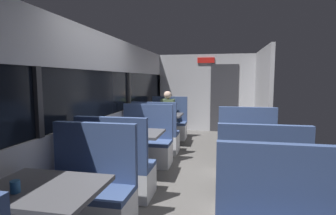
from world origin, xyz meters
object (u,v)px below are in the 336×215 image
object	(u,v)px
dining_table_far_window	(163,118)
bench_far_window_facing_entry	(168,126)
dining_table_near_window	(44,199)
bench_rear_aisle_facing_end	(259,189)
bench_near_window_facing_entry	(89,198)
dining_table_rear_aisle	(253,147)
dining_table_mid_window	(133,138)
coffee_cup_primary	(15,187)
bench_far_window_facing_end	(156,137)
seated_passenger	(168,119)
bench_mid_window_facing_entry	(146,146)
bench_mid_window_facing_end	(117,172)
bench_rear_aisle_facing_entry	(247,155)

from	to	relation	value
dining_table_far_window	bench_far_window_facing_entry	distance (m)	0.77
dining_table_near_window	bench_rear_aisle_facing_end	world-z (taller)	bench_rear_aisle_facing_end
bench_near_window_facing_entry	dining_table_rear_aisle	xyz separation A→B (m)	(1.79, 1.27, 0.31)
dining_table_mid_window	bench_rear_aisle_facing_end	xyz separation A→B (m)	(1.79, -0.90, -0.31)
bench_near_window_facing_entry	coffee_cup_primary	distance (m)	0.96
bench_far_window_facing_end	seated_passenger	size ratio (longest dim) A/B	0.87
bench_far_window_facing_entry	coffee_cup_primary	distance (m)	5.19
dining_table_far_window	bench_rear_aisle_facing_end	world-z (taller)	bench_rear_aisle_facing_end
dining_table_far_window	coffee_cup_primary	size ratio (longest dim) A/B	10.00
dining_table_mid_window	bench_near_window_facing_entry	bearing A→B (deg)	-90.00
bench_far_window_facing_end	seated_passenger	distance (m)	1.34
dining_table_mid_window	bench_mid_window_facing_entry	distance (m)	0.77
bench_mid_window_facing_end	bench_far_window_facing_entry	bearing A→B (deg)	90.00
dining_table_rear_aisle	bench_mid_window_facing_end	bearing A→B (deg)	-164.41
bench_mid_window_facing_end	dining_table_far_window	world-z (taller)	bench_mid_window_facing_end
bench_mid_window_facing_end	bench_rear_aisle_facing_end	xyz separation A→B (m)	(1.79, -0.20, 0.00)
dining_table_rear_aisle	bench_rear_aisle_facing_entry	distance (m)	0.77
bench_far_window_facing_entry	coffee_cup_primary	xyz separation A→B (m)	(-0.12, -5.17, 0.46)
dining_table_far_window	coffee_cup_primary	xyz separation A→B (m)	(-0.12, -4.47, 0.15)
bench_mid_window_facing_entry	coffee_cup_primary	world-z (taller)	bench_mid_window_facing_entry
coffee_cup_primary	dining_table_mid_window	bearing A→B (deg)	86.90
seated_passenger	bench_far_window_facing_entry	bearing A→B (deg)	90.00
bench_mid_window_facing_entry	bench_mid_window_facing_end	bearing A→B (deg)	-90.00
bench_near_window_facing_entry	dining_table_far_window	xyz separation A→B (m)	(0.00, 3.63, 0.31)
dining_table_near_window	bench_mid_window_facing_entry	size ratio (longest dim) A/B	0.82
bench_far_window_facing_end	bench_rear_aisle_facing_end	xyz separation A→B (m)	(1.79, -2.37, 0.00)
bench_far_window_facing_end	coffee_cup_primary	distance (m)	3.80
bench_mid_window_facing_end	bench_far_window_facing_entry	size ratio (longest dim) A/B	1.00
bench_near_window_facing_entry	dining_table_near_window	bearing A→B (deg)	-90.00
dining_table_near_window	bench_rear_aisle_facing_end	bearing A→B (deg)	35.30
bench_rear_aisle_facing_entry	dining_table_mid_window	bearing A→B (deg)	-164.41
dining_table_near_window	bench_far_window_facing_entry	bearing A→B (deg)	90.00
bench_far_window_facing_end	bench_rear_aisle_facing_entry	distance (m)	2.03
bench_far_window_facing_end	bench_rear_aisle_facing_entry	bearing A→B (deg)	-28.40
dining_table_mid_window	dining_table_rear_aisle	xyz separation A→B (m)	(1.79, -0.20, 0.00)
dining_table_mid_window	bench_mid_window_facing_entry	bearing A→B (deg)	90.00
dining_table_far_window	bench_far_window_facing_entry	xyz separation A→B (m)	(0.00, 0.70, -0.31)
bench_mid_window_facing_end	bench_rear_aisle_facing_entry	xyz separation A→B (m)	(1.79, 1.20, 0.00)
dining_table_mid_window	bench_far_window_facing_end	xyz separation A→B (m)	(0.00, 1.47, -0.31)
dining_table_rear_aisle	bench_rear_aisle_facing_entry	xyz separation A→B (m)	(0.00, 0.70, -0.31)
bench_far_window_facing_end	coffee_cup_primary	world-z (taller)	bench_far_window_facing_end
bench_far_window_facing_end	dining_table_far_window	bearing A→B (deg)	90.00
bench_near_window_facing_entry	bench_far_window_facing_entry	size ratio (longest dim) A/B	1.00
coffee_cup_primary	bench_far_window_facing_entry	bearing A→B (deg)	88.62
dining_table_rear_aisle	dining_table_mid_window	bearing A→B (deg)	173.62
bench_rear_aisle_facing_entry	seated_passenger	world-z (taller)	seated_passenger
dining_table_mid_window	dining_table_far_window	bearing A→B (deg)	90.00
dining_table_near_window	coffee_cup_primary	world-z (taller)	coffee_cup_primary
dining_table_near_window	bench_near_window_facing_entry	size ratio (longest dim) A/B	0.82
bench_rear_aisle_facing_end	seated_passenger	world-z (taller)	seated_passenger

